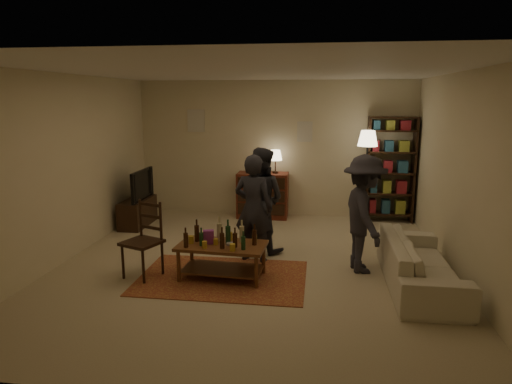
% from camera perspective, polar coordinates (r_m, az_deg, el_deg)
% --- Properties ---
extents(floor, '(6.00, 6.00, 0.00)m').
position_cam_1_polar(floor, '(6.60, -0.39, -9.18)').
color(floor, '#C6B793').
rests_on(floor, ground).
extents(room_shell, '(6.00, 6.00, 6.00)m').
position_cam_1_polar(room_shell, '(9.23, -1.72, 8.32)').
color(room_shell, beige).
rests_on(room_shell, ground).
extents(rug, '(2.20, 1.50, 0.01)m').
position_cam_1_polar(rug, '(6.20, -4.22, -10.60)').
color(rug, maroon).
rests_on(rug, ground).
extents(coffee_table, '(1.18, 0.70, 0.81)m').
position_cam_1_polar(coffee_table, '(6.06, -4.31, -7.04)').
color(coffee_table, brown).
rests_on(coffee_table, ground).
extents(dining_chair, '(0.58, 0.58, 1.03)m').
position_cam_1_polar(dining_chair, '(6.27, -13.69, -5.42)').
color(dining_chair, '#301F10').
rests_on(dining_chair, ground).
extents(tv_stand, '(0.40, 1.00, 1.06)m').
position_cam_1_polar(tv_stand, '(8.81, -14.59, -1.62)').
color(tv_stand, '#301F10').
rests_on(tv_stand, ground).
extents(dresser, '(1.00, 0.50, 1.36)m').
position_cam_1_polar(dresser, '(9.08, 0.89, -0.26)').
color(dresser, maroon).
rests_on(dresser, ground).
extents(bookshelf, '(0.90, 0.34, 2.02)m').
position_cam_1_polar(bookshelf, '(9.08, 16.42, 2.85)').
color(bookshelf, '#301F10').
rests_on(bookshelf, ground).
extents(floor_lamp, '(0.36, 0.36, 1.78)m').
position_cam_1_polar(floor_lamp, '(8.49, 13.76, 5.70)').
color(floor_lamp, black).
rests_on(floor_lamp, ground).
extents(sofa, '(0.81, 2.08, 0.61)m').
position_cam_1_polar(sofa, '(6.20, 19.81, -8.32)').
color(sofa, beige).
rests_on(sofa, ground).
extents(person_left, '(0.64, 0.49, 1.58)m').
position_cam_1_polar(person_left, '(6.57, -0.31, -2.08)').
color(person_left, '#23232A').
rests_on(person_left, ground).
extents(person_right, '(0.96, 0.87, 1.62)m').
position_cam_1_polar(person_right, '(7.03, 0.56, -0.98)').
color(person_right, '#282930').
rests_on(person_right, ground).
extents(person_by_sofa, '(0.79, 1.14, 1.61)m').
position_cam_1_polar(person_by_sofa, '(6.36, 13.35, -2.70)').
color(person_by_sofa, '#2A2931').
rests_on(person_by_sofa, ground).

